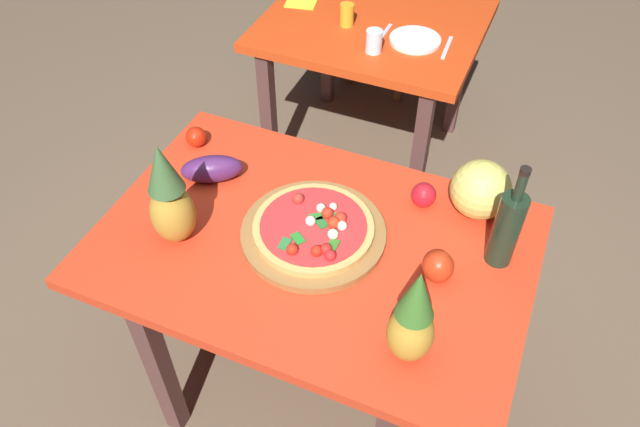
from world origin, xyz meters
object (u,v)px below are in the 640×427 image
(background_table, at_px, (372,43))
(tomato_by_bottle, at_px, (196,137))
(display_table, at_px, (314,262))
(fork_utensil, at_px, (384,34))
(eggplant, at_px, (212,169))
(pineapple_right, at_px, (170,199))
(pizza, at_px, (315,228))
(drinking_glass_juice, at_px, (347,15))
(napkin_folded, at_px, (301,2))
(bell_pepper, at_px, (438,267))
(tomato_beside_pepper, at_px, (424,195))
(pizza_board, at_px, (313,233))
(drinking_glass_water, at_px, (374,41))
(wine_bottle, at_px, (507,228))
(pineapple_left, at_px, (413,320))
(knife_utensil, at_px, (447,48))
(dinner_plate, at_px, (415,40))
(melon, at_px, (481,190))
(dining_chair, at_px, (386,9))

(background_table, height_order, tomato_by_bottle, tomato_by_bottle)
(display_table, distance_m, fork_utensil, 1.23)
(eggplant, bearing_deg, background_table, 83.41)
(pineapple_right, bearing_deg, background_table, 85.78)
(pizza, xyz_separation_m, drinking_glass_juice, (-0.37, 1.21, 0.01))
(tomato_by_bottle, bearing_deg, fork_utensil, 69.38)
(pizza, relative_size, napkin_folded, 2.58)
(bell_pepper, xyz_separation_m, eggplant, (-0.78, 0.11, 0.00))
(napkin_folded, bearing_deg, tomato_beside_pepper, -49.87)
(pineapple_right, xyz_separation_m, eggplant, (-0.03, 0.26, -0.11))
(pizza_board, relative_size, drinking_glass_water, 4.57)
(wine_bottle, height_order, drinking_glass_juice, wine_bottle)
(display_table, bearing_deg, pizza_board, 111.78)
(pineapple_left, relative_size, pineapple_right, 0.91)
(wine_bottle, relative_size, pineapple_right, 0.99)
(knife_utensil, bearing_deg, display_table, -97.16)
(bell_pepper, relative_size, tomato_by_bottle, 1.37)
(dinner_plate, bearing_deg, knife_utensil, 0.00)
(pineapple_right, bearing_deg, display_table, 19.90)
(pizza, distance_m, tomato_beside_pepper, 0.37)
(wine_bottle, height_order, melon, wine_bottle)
(dining_chair, xyz_separation_m, napkin_folded, (-0.23, -0.62, 0.28))
(eggplant, bearing_deg, drinking_glass_water, 76.80)
(pineapple_left, bearing_deg, tomato_by_bottle, 151.18)
(pizza_board, distance_m, melon, 0.52)
(background_table, distance_m, eggplant, 1.20)
(tomato_beside_pepper, bearing_deg, eggplant, -166.75)
(tomato_beside_pepper, xyz_separation_m, drinking_glass_juice, (-0.62, 0.95, 0.01))
(fork_utensil, bearing_deg, wine_bottle, -54.78)
(display_table, xyz_separation_m, knife_utensil, (0.09, 1.21, 0.10))
(background_table, height_order, wine_bottle, wine_bottle)
(pineapple_left, relative_size, napkin_folded, 2.29)
(melon, distance_m, drinking_glass_juice, 1.21)
(dining_chair, distance_m, pizza_board, 1.99)
(dining_chair, xyz_separation_m, pineapple_right, (0.03, -2.09, 0.44))
(dinner_plate, bearing_deg, drinking_glass_water, -133.97)
(wine_bottle, relative_size, melon, 1.90)
(melon, bearing_deg, drinking_glass_juice, 130.65)
(background_table, relative_size, pineapple_left, 3.01)
(tomato_by_bottle, relative_size, dinner_plate, 0.32)
(pizza, height_order, bell_pepper, bell_pepper)
(melon, relative_size, tomato_beside_pepper, 2.32)
(melon, relative_size, bell_pepper, 1.89)
(dining_chair, relative_size, napkin_folded, 6.07)
(tomato_beside_pepper, bearing_deg, dinner_plate, 108.10)
(drinking_glass_juice, relative_size, drinking_glass_water, 1.02)
(pizza, bearing_deg, dining_chair, 101.78)
(melon, bearing_deg, napkin_folded, 135.81)
(drinking_glass_juice, bearing_deg, fork_utensil, -5.42)
(pizza, height_order, fork_utensil, pizza)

